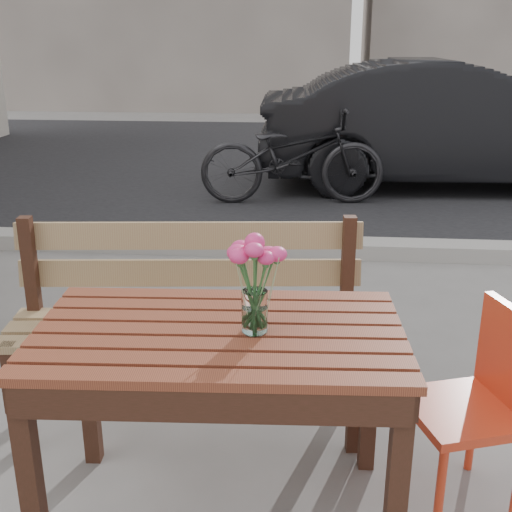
{
  "coord_description": "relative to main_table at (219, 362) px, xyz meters",
  "views": [
    {
      "loc": [
        0.28,
        -1.83,
        1.65
      ],
      "look_at": [
        0.11,
        0.09,
        0.98
      ],
      "focal_mm": 45.0,
      "sensor_mm": 36.0,
      "label": 1
    }
  ],
  "objects": [
    {
      "name": "main_table",
      "position": [
        0.0,
        0.0,
        0.0
      ],
      "size": [
        1.24,
        0.76,
        0.74
      ],
      "rotation": [
        0.0,
        0.0,
        0.05
      ],
      "color": "#602819",
      "rests_on": "ground"
    },
    {
      "name": "parked_car",
      "position": [
        1.81,
        5.54,
        0.08
      ],
      "size": [
        4.29,
        1.65,
        1.4
      ],
      "primitive_type": "imported",
      "rotation": [
        0.0,
        0.0,
        1.61
      ],
      "color": "black",
      "rests_on": "ground"
    },
    {
      "name": "bicycle",
      "position": [
        0.08,
        4.59,
        -0.13
      ],
      "size": [
        1.91,
        0.81,
        0.98
      ],
      "primitive_type": "imported",
      "rotation": [
        0.0,
        0.0,
        1.66
      ],
      "color": "black",
      "rests_on": "ground"
    },
    {
      "name": "main_vase",
      "position": [
        0.12,
        -0.01,
        0.33
      ],
      "size": [
        0.18,
        0.18,
        0.33
      ],
      "color": "white",
      "rests_on": "main_table"
    },
    {
      "name": "main_bench",
      "position": [
        -0.23,
        0.63,
        -0.05
      ],
      "size": [
        1.55,
        0.59,
        0.94
      ],
      "rotation": [
        0.0,
        0.0,
        0.1
      ],
      "color": "#98744E",
      "rests_on": "ground"
    },
    {
      "name": "street",
      "position": [
        0.01,
        5.02,
        -0.59
      ],
      "size": [
        30.0,
        8.12,
        0.12
      ],
      "color": "black",
      "rests_on": "ground"
    },
    {
      "name": "red_chair",
      "position": [
        0.92,
        0.18,
        -0.18
      ],
      "size": [
        0.47,
        0.47,
        0.75
      ],
      "rotation": [
        0.0,
        0.0,
        -1.26
      ],
      "color": "red",
      "rests_on": "ground"
    }
  ]
}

